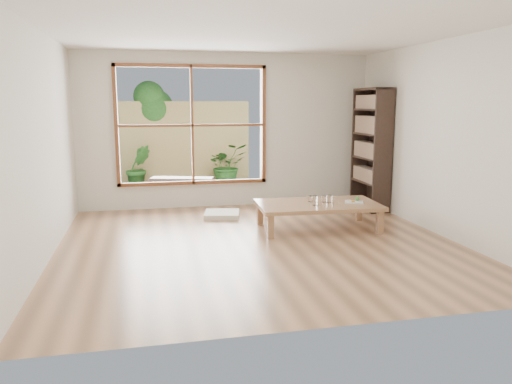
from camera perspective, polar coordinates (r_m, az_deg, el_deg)
The scene contains 15 objects.
ground at distance 6.44m, azimuth 0.33°, elevation -5.86°, with size 5.00×5.00×0.00m, color tan.
low_table at distance 7.14m, azimuth 7.10°, elevation -1.62°, with size 1.75×1.04×0.37m.
floor_cushion at distance 7.90m, azimuth -3.91°, elevation -2.56°, with size 0.54×0.54×0.08m, color silver.
bookshelf at distance 8.60m, azimuth 13.04°, elevation 4.79°, with size 0.32×0.91×2.02m, color #32221C.
glass_tall at distance 6.98m, azimuth 6.74°, elevation -0.95°, with size 0.07×0.07×0.14m, color silver.
glass_mid at distance 7.22m, azimuth 8.42°, elevation -0.75°, with size 0.07×0.07×0.10m, color silver.
glass_short at distance 7.20m, azimuth 7.80°, elevation -0.76°, with size 0.08×0.08×0.10m, color silver.
glass_small at distance 7.21m, azimuth 6.27°, elevation -0.77°, with size 0.07×0.07×0.09m, color silver.
food_tray at distance 7.25m, azimuth 11.20°, elevation -1.03°, with size 0.30×0.26×0.08m.
deck at distance 9.79m, azimuth -7.74°, elevation -0.36°, with size 2.80×2.00×0.05m, color #3D342C.
garden_bench at distance 9.47m, azimuth -8.45°, elevation 1.29°, with size 1.20×0.64×0.37m.
bamboo_fence at distance 10.66m, azimuth -8.31°, elevation 5.37°, with size 2.80×0.06×1.80m, color tan.
shrub_right at distance 10.55m, azimuth -3.33°, elevation 3.11°, with size 0.82×0.71×0.91m, color #326525.
shrub_left at distance 10.32m, azimuth -13.29°, elevation 2.72°, with size 0.50×0.41×0.92m, color #326525.
garden_tree at distance 10.89m, azimuth -12.13°, elevation 9.18°, with size 1.04×0.85×2.22m.
Camera 1 is at (-1.37, -6.03, 1.79)m, focal length 35.00 mm.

